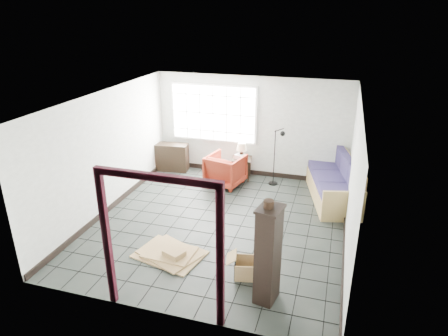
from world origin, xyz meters
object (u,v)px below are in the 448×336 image
(futon_sofa, at_px, (335,184))
(tall_shelf, at_px, (268,255))
(armchair, at_px, (226,168))
(side_table, at_px, (241,162))

(futon_sofa, height_order, tall_shelf, tall_shelf)
(armchair, height_order, side_table, armchair)
(armchair, bearing_deg, side_table, -107.05)
(armchair, bearing_deg, futon_sofa, -167.72)
(side_table, bearing_deg, armchair, -119.97)
(futon_sofa, height_order, side_table, futon_sofa)
(futon_sofa, height_order, armchair, futon_sofa)
(futon_sofa, distance_m, side_table, 2.43)
(futon_sofa, xyz_separation_m, armchair, (-2.66, 0.03, 0.06))
(side_table, distance_m, tall_shelf, 4.68)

